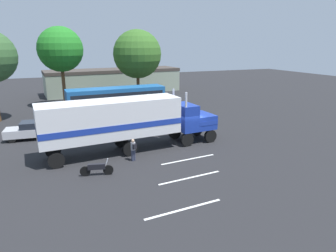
{
  "coord_description": "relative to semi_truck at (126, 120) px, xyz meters",
  "views": [
    {
      "loc": [
        -10.72,
        -21.67,
        8.17
      ],
      "look_at": [
        -1.72,
        0.22,
        1.6
      ],
      "focal_mm": 31.69,
      "sensor_mm": 36.0,
      "label": 1
    }
  ],
  "objects": [
    {
      "name": "tree_center",
      "position": [
        6.91,
        19.6,
        4.24
      ],
      "size": [
        6.76,
        6.76,
        10.16
      ],
      "color": "brown",
      "rests_on": "ground_plane"
    },
    {
      "name": "tree_left",
      "position": [
        -3.23,
        19.95,
        4.95
      ],
      "size": [
        5.75,
        5.75,
        10.38
      ],
      "color": "brown",
      "rests_on": "ground_plane"
    },
    {
      "name": "parked_bus",
      "position": [
        1.9,
        11.47,
        -0.46
      ],
      "size": [
        11.08,
        2.94,
        3.4
      ],
      "color": "#1E5999",
      "rests_on": "ground_plane"
    },
    {
      "name": "building_backdrop",
      "position": [
        5.57,
        29.52,
        -0.31
      ],
      "size": [
        22.95,
        7.64,
        4.03
      ],
      "color": "gray",
      "rests_on": "ground_plane"
    },
    {
      "name": "semi_truck",
      "position": [
        0.0,
        0.0,
        0.0
      ],
      "size": [
        14.31,
        3.8,
        4.5
      ],
      "color": "#193399",
      "rests_on": "ground_plane"
    },
    {
      "name": "ground_plane",
      "position": [
        5.34,
        0.02,
        -2.52
      ],
      "size": [
        120.0,
        120.0,
        0.0
      ],
      "primitive_type": "plane",
      "color": "#232326"
    },
    {
      "name": "motorcycle",
      "position": [
        -2.93,
        -3.69,
        -2.04
      ],
      "size": [
        2.08,
        0.59,
        1.12
      ],
      "color": "black",
      "rests_on": "ground_plane"
    },
    {
      "name": "person_bystander",
      "position": [
        -0.07,
        -2.17,
        -1.63
      ],
      "size": [
        0.38,
        0.48,
        1.63
      ],
      "color": "#2D3347",
      "rests_on": "ground_plane"
    },
    {
      "name": "lane_stripe_near",
      "position": [
        3.71,
        -3.48,
        -2.52
      ],
      "size": [
        4.4,
        0.48,
        0.01
      ],
      "primitive_type": "cube",
      "rotation": [
        0.0,
        0.0,
        0.07
      ],
      "color": "silver",
      "rests_on": "ground_plane"
    },
    {
      "name": "lane_stripe_far",
      "position": [
        0.5,
        -9.5,
        -2.52
      ],
      "size": [
        4.4,
        0.44,
        0.01
      ],
      "primitive_type": "cube",
      "rotation": [
        0.0,
        0.0,
        0.06
      ],
      "color": "silver",
      "rests_on": "ground_plane"
    },
    {
      "name": "parked_car",
      "position": [
        -6.94,
        6.27,
        -1.72
      ],
      "size": [
        4.56,
        2.25,
        1.57
      ],
      "color": "#B7B7BC",
      "rests_on": "ground_plane"
    },
    {
      "name": "lane_stripe_mid",
      "position": [
        2.44,
        -6.3,
        -2.52
      ],
      "size": [
        4.4,
        0.49,
        0.01
      ],
      "primitive_type": "cube",
      "rotation": [
        0.0,
        0.0,
        0.07
      ],
      "color": "silver",
      "rests_on": "ground_plane"
    }
  ]
}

